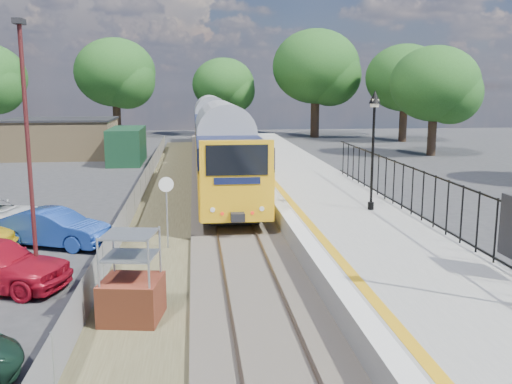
{
  "coord_description": "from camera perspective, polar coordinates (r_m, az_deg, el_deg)",
  "views": [
    {
      "loc": [
        -1.52,
        -15.15,
        5.64
      ],
      "look_at": [
        0.61,
        4.33,
        2.0
      ],
      "focal_mm": 40.0,
      "sensor_mm": 36.0,
      "label": 1
    }
  ],
  "objects": [
    {
      "name": "ground",
      "position": [
        16.24,
        -0.48,
        -9.8
      ],
      "size": [
        120.0,
        120.0,
        0.0
      ],
      "primitive_type": "plane",
      "color": "#2D2D30",
      "rests_on": "ground"
    },
    {
      "name": "track_bed",
      "position": [
        25.46,
        -3.72,
        -2.09
      ],
      "size": [
        5.9,
        80.0,
        0.29
      ],
      "color": "#473F38",
      "rests_on": "ground"
    },
    {
      "name": "platform",
      "position": [
        24.4,
        7.48,
        -1.85
      ],
      "size": [
        5.0,
        70.0,
        0.9
      ],
      "primitive_type": "cube",
      "color": "gray",
      "rests_on": "ground"
    },
    {
      "name": "platform_edge",
      "position": [
        23.91,
        2.7,
        -0.91
      ],
      "size": [
        0.9,
        70.0,
        0.01
      ],
      "color": "silver",
      "rests_on": "platform"
    },
    {
      "name": "victorian_lamp_north",
      "position": [
        22.26,
        11.71,
        6.85
      ],
      "size": [
        0.44,
        0.44,
        4.6
      ],
      "color": "black",
      "rests_on": "platform"
    },
    {
      "name": "palisade_fence",
      "position": [
        19.54,
        18.3,
        -1.25
      ],
      "size": [
        0.12,
        26.0,
        2.0
      ],
      "color": "black",
      "rests_on": "platform"
    },
    {
      "name": "wire_fence",
      "position": [
        27.74,
        -11.66,
        -0.17
      ],
      "size": [
        0.06,
        52.0,
        1.2
      ],
      "color": "#999EA3",
      "rests_on": "ground"
    },
    {
      "name": "outbuilding",
      "position": [
        47.48,
        -17.68,
        5.05
      ],
      "size": [
        10.8,
        10.1,
        3.12
      ],
      "color": "#9E8359",
      "rests_on": "ground"
    },
    {
      "name": "tree_line",
      "position": [
        57.23,
        -3.36,
        11.47
      ],
      "size": [
        56.8,
        43.8,
        11.88
      ],
      "color": "#332319",
      "rests_on": "ground"
    },
    {
      "name": "train",
      "position": [
        40.87,
        -4.09,
        5.86
      ],
      "size": [
        2.82,
        40.83,
        3.51
      ],
      "color": "gold",
      "rests_on": "ground"
    },
    {
      "name": "brick_plinth",
      "position": [
        14.2,
        -12.38,
        -8.49
      ],
      "size": [
        1.6,
        1.6,
        2.24
      ],
      "rotation": [
        0.0,
        0.0,
        -0.17
      ],
      "color": "brown",
      "rests_on": "ground"
    },
    {
      "name": "speed_sign",
      "position": [
        19.92,
        -8.93,
        -0.91
      ],
      "size": [
        0.52,
        0.15,
        2.59
      ],
      "rotation": [
        0.0,
        0.0,
        0.21
      ],
      "color": "#999EA3",
      "rests_on": "ground"
    },
    {
      "name": "carpark_lamp",
      "position": [
        16.87,
        -21.87,
        4.86
      ],
      "size": [
        0.25,
        0.5,
        7.4
      ],
      "color": "#481818",
      "rests_on": "ground"
    },
    {
      "name": "car_blue",
      "position": [
        21.58,
        -19.54,
        -3.41
      ],
      "size": [
        4.29,
        2.84,
        1.34
      ],
      "primitive_type": "imported",
      "rotation": [
        0.0,
        0.0,
        1.18
      ],
      "color": "navy",
      "rests_on": "ground"
    }
  ]
}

